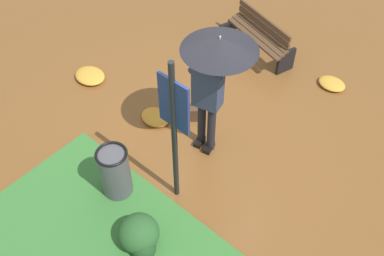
{
  "coord_description": "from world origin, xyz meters",
  "views": [
    {
      "loc": [
        2.8,
        -3.32,
        5.05
      ],
      "look_at": [
        0.27,
        -0.44,
        0.85
      ],
      "focal_mm": 40.91,
      "sensor_mm": 36.0,
      "label": 1
    }
  ],
  "objects_px": {
    "handbag": "(194,113)",
    "park_bench": "(258,37)",
    "info_sign_post": "(174,120)",
    "trash_bin": "(115,173)",
    "person_with_umbrella": "(214,67)"
  },
  "relations": [
    {
      "from": "park_bench",
      "to": "trash_bin",
      "type": "bearing_deg",
      "value": -84.77
    },
    {
      "from": "info_sign_post",
      "to": "handbag",
      "type": "relative_size",
      "value": 6.22
    },
    {
      "from": "handbag",
      "to": "park_bench",
      "type": "xyz_separation_m",
      "value": [
        -0.21,
        1.97,
        0.28
      ]
    },
    {
      "from": "info_sign_post",
      "to": "park_bench",
      "type": "relative_size",
      "value": 1.59
    },
    {
      "from": "handbag",
      "to": "park_bench",
      "type": "height_order",
      "value": "park_bench"
    },
    {
      "from": "person_with_umbrella",
      "to": "handbag",
      "type": "height_order",
      "value": "person_with_umbrella"
    },
    {
      "from": "handbag",
      "to": "trash_bin",
      "type": "bearing_deg",
      "value": -85.88
    },
    {
      "from": "person_with_umbrella",
      "to": "info_sign_post",
      "type": "bearing_deg",
      "value": -79.14
    },
    {
      "from": "info_sign_post",
      "to": "handbag",
      "type": "xyz_separation_m",
      "value": [
        -0.74,
        1.22,
        -1.32
      ]
    },
    {
      "from": "info_sign_post",
      "to": "handbag",
      "type": "bearing_deg",
      "value": 121.45
    },
    {
      "from": "park_bench",
      "to": "trash_bin",
      "type": "distance_m",
      "value": 3.72
    },
    {
      "from": "info_sign_post",
      "to": "trash_bin",
      "type": "bearing_deg",
      "value": -140.18
    },
    {
      "from": "info_sign_post",
      "to": "trash_bin",
      "type": "distance_m",
      "value": 1.31
    },
    {
      "from": "park_bench",
      "to": "trash_bin",
      "type": "height_order",
      "value": "trash_bin"
    },
    {
      "from": "trash_bin",
      "to": "person_with_umbrella",
      "type": "bearing_deg",
      "value": 73.04
    }
  ]
}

